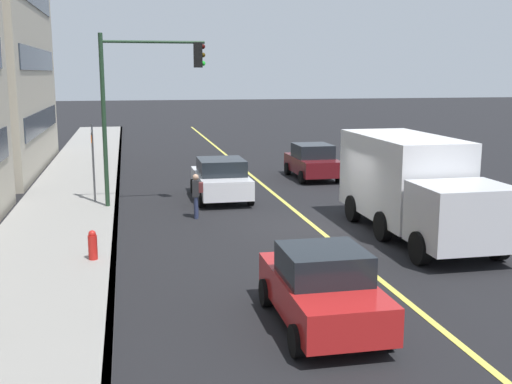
# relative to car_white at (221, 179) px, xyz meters

# --- Properties ---
(ground) EXTENTS (200.00, 200.00, 0.00)m
(ground) POSITION_rel_car_white_xyz_m (-5.43, -2.35, -0.83)
(ground) COLOR black
(sidewalk_slab) EXTENTS (80.00, 3.75, 0.15)m
(sidewalk_slab) POSITION_rel_car_white_xyz_m (-5.43, 5.88, -0.75)
(sidewalk_slab) COLOR gray
(sidewalk_slab) RESTS_ON ground
(curb_edge) EXTENTS (80.00, 0.16, 0.15)m
(curb_edge) POSITION_rel_car_white_xyz_m (-5.43, 4.09, -0.75)
(curb_edge) COLOR slate
(curb_edge) RESTS_ON ground
(lane_stripe_center) EXTENTS (80.00, 0.16, 0.01)m
(lane_stripe_center) POSITION_rel_car_white_xyz_m (-5.43, -2.35, -0.82)
(lane_stripe_center) COLOR #D8CC4C
(lane_stripe_center) RESTS_ON ground
(car_white) EXTENTS (4.40, 2.10, 1.65)m
(car_white) POSITION_rel_car_white_xyz_m (0.00, 0.00, 0.00)
(car_white) COLOR silver
(car_white) RESTS_ON ground
(car_maroon) EXTENTS (4.03, 1.99, 1.66)m
(car_maroon) POSITION_rel_car_white_xyz_m (4.11, -5.05, 0.00)
(car_maroon) COLOR #591116
(car_maroon) RESTS_ON ground
(car_red) EXTENTS (3.88, 1.92, 1.61)m
(car_red) POSITION_rel_car_white_xyz_m (-13.18, -0.08, -0.03)
(car_red) COLOR red
(car_red) RESTS_ON ground
(truck_white) EXTENTS (7.39, 2.56, 3.04)m
(truck_white) POSITION_rel_car_white_xyz_m (-6.80, -5.00, 0.78)
(truck_white) COLOR silver
(truck_white) RESTS_ON ground
(pedestrian_with_backpack) EXTENTS (0.40, 0.41, 1.56)m
(pedestrian_with_backpack) POSITION_rel_car_white_xyz_m (-3.16, 1.32, 0.07)
(pedestrian_with_backpack) COLOR #262D4C
(pedestrian_with_backpack) RESTS_ON ground
(traffic_light_mast) EXTENTS (0.28, 3.79, 6.39)m
(traffic_light_mast) POSITION_rel_car_white_xyz_m (-1.18, 3.07, 3.51)
(traffic_light_mast) COLOR #1E3823
(traffic_light_mast) RESTS_ON ground
(street_sign_post) EXTENTS (0.60, 0.08, 3.11)m
(street_sign_post) POSITION_rel_car_white_xyz_m (-0.19, 4.91, 1.00)
(street_sign_post) COLOR slate
(street_sign_post) RESTS_ON ground
(fire_hydrant) EXTENTS (0.24, 0.24, 0.94)m
(fire_hydrant) POSITION_rel_car_white_xyz_m (-8.06, 4.61, -0.36)
(fire_hydrant) COLOR red
(fire_hydrant) RESTS_ON ground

